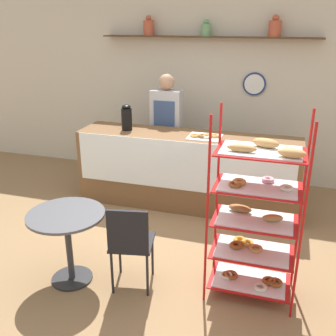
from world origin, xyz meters
name	(u,v)px	position (x,y,z in m)	size (l,w,h in m)	color
ground_plane	(155,256)	(0.00, 0.00, 0.00)	(14.00, 14.00, 0.00)	olive
back_wall	(208,90)	(0.00, 2.50, 1.37)	(10.00, 0.30, 2.70)	beige
display_counter	(187,171)	(0.00, 1.30, 0.50)	(2.86, 0.64, 0.99)	brown
pastry_rack	(255,216)	(1.02, -0.30, 0.79)	(0.77, 0.47, 1.70)	#B71414
person_worker	(167,128)	(-0.43, 1.78, 0.92)	(0.43, 0.23, 1.67)	#282833
cafe_table	(67,230)	(-0.65, -0.61, 0.54)	(0.71, 0.71, 0.71)	#262628
cafe_chair	(130,240)	(-0.03, -0.58, 0.53)	(0.45, 0.45, 0.86)	black
coffee_carafe	(127,118)	(-0.82, 1.29, 1.15)	(0.14, 0.14, 0.34)	black
donut_tray_counter	(205,136)	(0.24, 1.23, 1.01)	(0.41, 0.35, 0.05)	white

